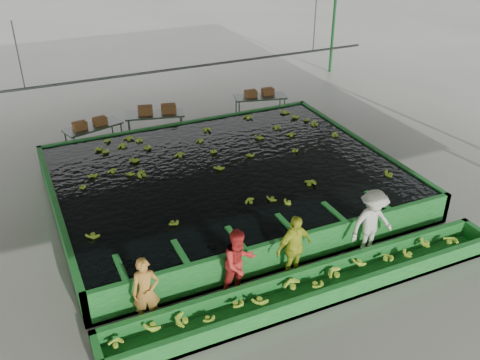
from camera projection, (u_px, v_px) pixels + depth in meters
name	position (u px, v px, depth m)	size (l,w,h in m)	color
ground	(247.00, 218.00, 15.20)	(80.00, 80.00, 0.00)	gray
shed_roof	(249.00, 43.00, 12.79)	(20.00, 22.00, 0.04)	slate
shed_posts	(248.00, 138.00, 14.00)	(20.00, 22.00, 5.00)	#145421
flotation_tank	(226.00, 181.00, 16.18)	(10.00, 8.00, 0.90)	#1F7328
tank_water	(226.00, 170.00, 15.99)	(9.70, 7.70, 0.00)	black
sorting_trough	(314.00, 287.00, 12.22)	(10.00, 1.00, 0.50)	#1F7328
cableway_rail	(184.00, 68.00, 17.74)	(0.08, 0.08, 14.00)	#59605B
rail_hanger_left	(18.00, 56.00, 15.43)	(0.04, 0.04, 2.00)	#59605B
rail_hanger_right	(315.00, 23.00, 19.08)	(0.04, 0.04, 2.00)	#59605B
worker_a	(146.00, 292.00, 11.24)	(0.59, 0.39, 1.63)	#C18032
worker_b	(239.00, 263.00, 12.00)	(0.85, 0.66, 1.74)	red
worker_c	(294.00, 248.00, 12.52)	(1.01, 0.42, 1.73)	#C8D62B
worker_d	(372.00, 224.00, 13.29)	(1.20, 0.69, 1.86)	beige
packing_table_left	(94.00, 138.00, 18.98)	(2.01, 0.80, 0.91)	#59605B
packing_table_mid	(155.00, 126.00, 19.86)	(2.13, 0.85, 0.97)	#59605B
packing_table_right	(260.00, 107.00, 21.59)	(2.05, 0.82, 0.93)	#59605B
box_stack_left	(90.00, 127.00, 18.69)	(1.19, 0.33, 0.26)	brown
box_stack_mid	(157.00, 113.00, 19.65)	(1.39, 0.38, 0.30)	brown
box_stack_right	(259.00, 96.00, 21.41)	(1.20, 0.33, 0.26)	brown
floating_bananas	(216.00, 159.00, 16.63)	(8.92, 6.08, 0.12)	#9FCF2C
trough_bananas	(315.00, 282.00, 12.14)	(8.65, 0.58, 0.12)	#9FCF2C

